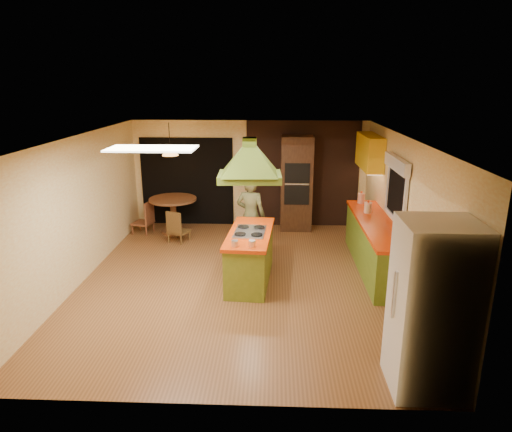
{
  "coord_description": "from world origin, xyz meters",
  "views": [
    {
      "loc": [
        0.59,
        -7.39,
        3.39
      ],
      "look_at": [
        0.28,
        0.09,
        1.15
      ],
      "focal_mm": 32.0,
      "sensor_mm": 36.0,
      "label": 1
    }
  ],
  "objects_px": {
    "man": "(251,216)",
    "dining_table": "(173,208)",
    "canister_large": "(361,198)",
    "kitchen_island": "(250,256)",
    "refrigerator": "(432,308)",
    "wall_oven": "(296,183)"
  },
  "relations": [
    {
      "from": "wall_oven",
      "to": "canister_large",
      "type": "relative_size",
      "value": 10.3
    },
    {
      "from": "kitchen_island",
      "to": "wall_oven",
      "type": "relative_size",
      "value": 0.84
    },
    {
      "from": "kitchen_island",
      "to": "canister_large",
      "type": "distance_m",
      "value": 2.98
    },
    {
      "from": "kitchen_island",
      "to": "refrigerator",
      "type": "relative_size",
      "value": 0.92
    },
    {
      "from": "man",
      "to": "wall_oven",
      "type": "relative_size",
      "value": 0.74
    },
    {
      "from": "wall_oven",
      "to": "canister_large",
      "type": "height_order",
      "value": "wall_oven"
    },
    {
      "from": "refrigerator",
      "to": "dining_table",
      "type": "bearing_deg",
      "value": 127.09
    },
    {
      "from": "kitchen_island",
      "to": "man",
      "type": "distance_m",
      "value": 1.29
    },
    {
      "from": "man",
      "to": "dining_table",
      "type": "relative_size",
      "value": 1.5
    },
    {
      "from": "kitchen_island",
      "to": "canister_large",
      "type": "relative_size",
      "value": 8.61
    },
    {
      "from": "kitchen_island",
      "to": "dining_table",
      "type": "distance_m",
      "value": 3.22
    },
    {
      "from": "dining_table",
      "to": "wall_oven",
      "type": "bearing_deg",
      "value": 7.33
    },
    {
      "from": "refrigerator",
      "to": "canister_large",
      "type": "bearing_deg",
      "value": 89.36
    },
    {
      "from": "wall_oven",
      "to": "man",
      "type": "bearing_deg",
      "value": -119.55
    },
    {
      "from": "refrigerator",
      "to": "canister_large",
      "type": "distance_m",
      "value": 4.72
    },
    {
      "from": "man",
      "to": "dining_table",
      "type": "distance_m",
      "value": 2.31
    },
    {
      "from": "kitchen_island",
      "to": "dining_table",
      "type": "xyz_separation_m",
      "value": [
        -1.91,
        2.59,
        0.11
      ]
    },
    {
      "from": "dining_table",
      "to": "canister_large",
      "type": "distance_m",
      "value": 4.21
    },
    {
      "from": "dining_table",
      "to": "man",
      "type": "bearing_deg",
      "value": -36.1
    },
    {
      "from": "refrigerator",
      "to": "wall_oven",
      "type": "height_order",
      "value": "wall_oven"
    },
    {
      "from": "refrigerator",
      "to": "wall_oven",
      "type": "xyz_separation_m",
      "value": [
        -1.24,
        5.77,
        0.1
      ]
    },
    {
      "from": "man",
      "to": "canister_large",
      "type": "height_order",
      "value": "man"
    }
  ]
}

